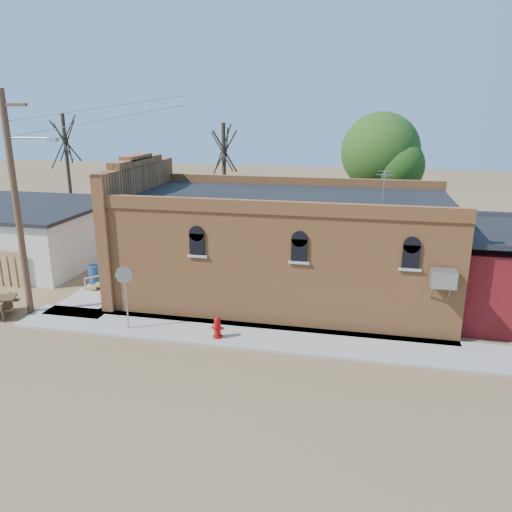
% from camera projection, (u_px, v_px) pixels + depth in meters
% --- Properties ---
extents(ground, '(120.00, 120.00, 0.00)m').
position_uv_depth(ground, '(209.00, 344.00, 18.23)').
color(ground, brown).
rests_on(ground, ground).
extents(sidewalk_south, '(19.00, 2.20, 0.08)m').
position_uv_depth(sidewalk_south, '(254.00, 336.00, 18.76)').
color(sidewalk_south, '#9E9991').
rests_on(sidewalk_south, ground).
extents(sidewalk_west, '(2.60, 10.00, 0.08)m').
position_uv_depth(sidewalk_west, '(125.00, 279.00, 25.13)').
color(sidewalk_west, '#9E9991').
rests_on(sidewalk_west, ground).
extents(brick_bar, '(16.40, 7.97, 6.30)m').
position_uv_depth(brick_bar, '(279.00, 246.00, 22.39)').
color(brick_bar, '#CC783E').
rests_on(brick_bar, ground).
extents(utility_pole, '(3.12, 0.26, 9.00)m').
position_uv_depth(utility_pole, '(17.00, 201.00, 19.67)').
color(utility_pole, brown).
rests_on(utility_pole, ground).
extents(tree_bare_near, '(2.80, 2.80, 7.65)m').
position_uv_depth(tree_bare_near, '(224.00, 150.00, 29.35)').
color(tree_bare_near, '#412E25').
rests_on(tree_bare_near, ground).
extents(tree_bare_far, '(2.80, 2.80, 8.16)m').
position_uv_depth(tree_bare_far, '(65.00, 139.00, 32.42)').
color(tree_bare_far, '#412E25').
rests_on(tree_bare_far, ground).
extents(tree_leafy, '(4.40, 4.40, 8.15)m').
position_uv_depth(tree_leafy, '(380.00, 152.00, 27.99)').
color(tree_leafy, '#412E25').
rests_on(tree_leafy, ground).
extents(fire_hydrant, '(0.48, 0.47, 0.81)m').
position_uv_depth(fire_hydrant, '(217.00, 327.00, 18.46)').
color(fire_hydrant, '#9E0909').
rests_on(fire_hydrant, sidewalk_south).
extents(stop_sign, '(0.63, 0.37, 2.54)m').
position_uv_depth(stop_sign, '(125.00, 281.00, 18.79)').
color(stop_sign, '#95959A').
rests_on(stop_sign, sidewalk_south).
extents(trash_barrel, '(0.76, 0.76, 0.91)m').
position_uv_depth(trash_barrel, '(95.00, 275.00, 24.20)').
color(trash_barrel, navy).
rests_on(trash_barrel, sidewalk_west).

